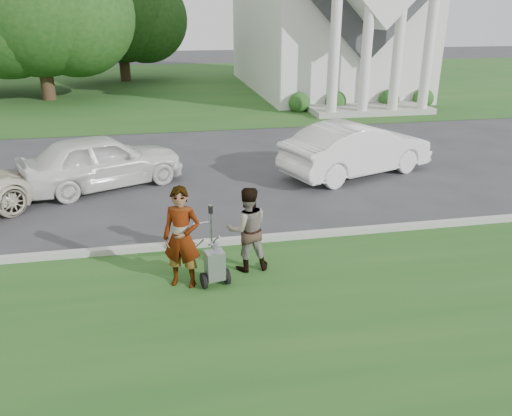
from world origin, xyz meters
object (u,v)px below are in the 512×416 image
object	(u,v)px
tree_left	(36,7)
car_b	(102,161)
striping_cart	(215,266)
parking_meter_near	(211,226)
car_d	(357,149)
person_right	(247,230)
tree_back	(120,13)
person_left	(182,238)

from	to	relation	value
tree_left	car_b	world-z (taller)	tree_left
striping_cart	car_b	size ratio (longest dim) A/B	0.24
parking_meter_near	car_b	size ratio (longest dim) A/B	0.27
car_b	car_d	distance (m)	7.83
tree_left	parking_meter_near	xyz separation A→B (m)	(7.24, -22.16, -4.32)
tree_left	person_right	world-z (taller)	tree_left
tree_left	tree_back	xyz separation A→B (m)	(4.00, 8.00, -0.38)
person_right	parking_meter_near	bearing A→B (deg)	-38.73
person_right	car_d	xyz separation A→B (m)	(4.52, 5.62, -0.04)
striping_cart	car_b	bearing A→B (deg)	100.63
tree_left	person_right	xyz separation A→B (m)	(7.91, -22.64, -4.24)
tree_left	car_b	xyz separation A→B (m)	(4.60, -16.79, -4.31)
person_left	person_right	xyz separation A→B (m)	(1.30, 0.40, -0.11)
tree_left	car_d	size ratio (longest dim) A/B	2.11
tree_back	car_d	size ratio (longest dim) A/B	1.91
person_right	parking_meter_near	distance (m)	0.83
parking_meter_near	tree_left	bearing A→B (deg)	108.09
tree_back	person_right	world-z (taller)	tree_back
person_left	car_d	size ratio (longest dim) A/B	0.39
parking_meter_near	car_d	size ratio (longest dim) A/B	0.25
person_right	car_b	distance (m)	6.72
person_left	parking_meter_near	xyz separation A→B (m)	(0.63, 0.88, -0.19)
person_right	car_d	world-z (taller)	person_right
tree_back	car_d	world-z (taller)	tree_back
car_d	striping_cart	bearing A→B (deg)	119.25
tree_left	tree_back	world-z (taller)	tree_left
car_b	person_right	bearing A→B (deg)	-173.66
tree_left	car_b	bearing A→B (deg)	-74.70
tree_left	car_d	bearing A→B (deg)	-53.88
tree_back	parking_meter_near	distance (m)	30.58
tree_back	person_left	world-z (taller)	tree_back
tree_left	person_left	world-z (taller)	tree_left
striping_cart	person_right	size ratio (longest dim) A/B	0.64
tree_back	parking_meter_near	xyz separation A→B (m)	(3.24, -30.16, -3.93)
tree_left	striping_cart	xyz separation A→B (m)	(7.18, -23.17, -4.69)
tree_left	car_b	distance (m)	17.94
person_right	tree_left	bearing A→B (deg)	-73.71
car_d	tree_back	bearing A→B (deg)	-1.74
striping_cart	car_d	xyz separation A→B (m)	(5.24, 6.15, 0.41)
tree_back	parking_meter_near	bearing A→B (deg)	-83.88
striping_cart	car_d	distance (m)	8.09
parking_meter_near	car_b	world-z (taller)	car_b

